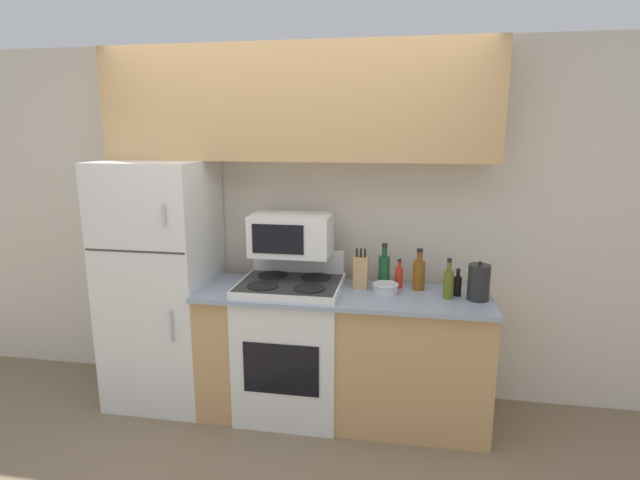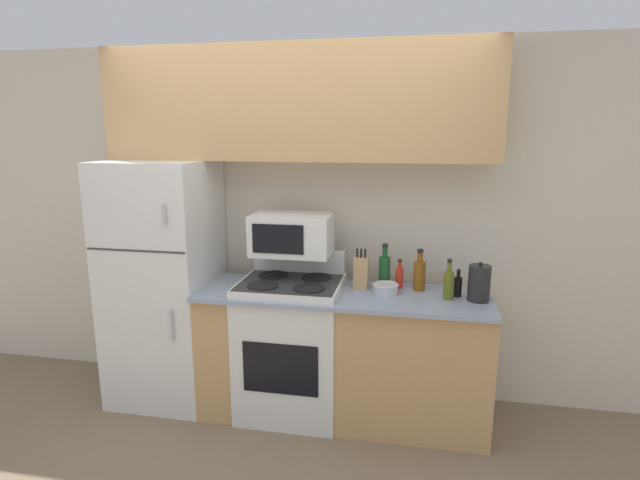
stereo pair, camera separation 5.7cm
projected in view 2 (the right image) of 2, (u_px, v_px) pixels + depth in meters
ground_plane at (282, 432)px, 3.29m from camera, size 12.00×12.00×0.00m
wall_back at (304, 223)px, 3.70m from camera, size 8.00×0.05×2.55m
lower_cabinets at (342, 354)px, 3.40m from camera, size 1.92×0.60×0.90m
refrigerator at (164, 282)px, 3.60m from camera, size 0.71×0.70×1.74m
upper_cabinets at (297, 104)px, 3.32m from camera, size 2.63×0.35×0.75m
stove at (291, 345)px, 3.45m from camera, size 0.69×0.59×1.11m
microwave at (292, 234)px, 3.39m from camera, size 0.54×0.34×0.28m
knife_block at (361, 272)px, 3.36m from camera, size 0.10×0.08×0.28m
bowl at (386, 288)px, 3.27m from camera, size 0.17×0.17×0.06m
bottle_whiskey at (419, 274)px, 3.32m from camera, size 0.08×0.08×0.28m
bottle_hot_sauce at (399, 277)px, 3.36m from camera, size 0.05×0.05×0.20m
bottle_olive_oil at (448, 284)px, 3.14m from camera, size 0.06×0.06×0.26m
bottle_wine_green at (385, 270)px, 3.38m from camera, size 0.08×0.08×0.30m
bottle_soy_sauce at (458, 286)px, 3.20m from camera, size 0.05×0.05×0.18m
kettle at (479, 283)px, 3.11m from camera, size 0.14×0.14×0.25m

